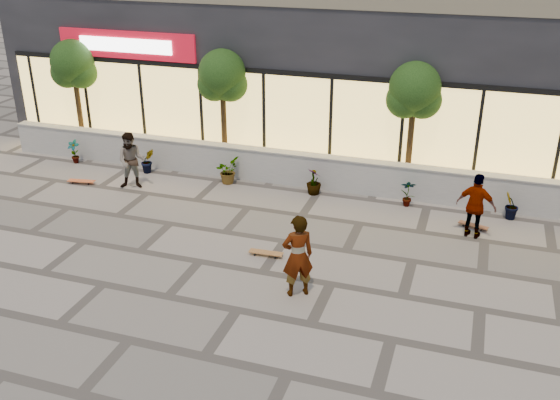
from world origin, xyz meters
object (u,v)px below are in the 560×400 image
(skateboard_left, at_px, (81,181))
(skateboard_right_near, at_px, (473,225))
(tree_west, at_px, (73,67))
(skater_left, at_px, (132,161))
(tree_mideast, at_px, (414,94))
(skateboard_center, at_px, (266,253))
(tree_midwest, at_px, (222,79))
(skater_right_near, at_px, (476,206))
(skater_center, at_px, (298,256))

(skateboard_left, height_order, skateboard_right_near, skateboard_left)
(tree_west, bearing_deg, skater_left, -35.66)
(skateboard_left, bearing_deg, tree_mideast, 6.62)
(skater_left, relative_size, skateboard_center, 2.06)
(tree_midwest, relative_size, skater_left, 2.22)
(tree_midwest, bearing_deg, skateboard_left, -143.47)
(tree_midwest, xyz_separation_m, skater_right_near, (8.08, -2.65, -2.11))
(skater_right_near, bearing_deg, skateboard_center, 43.37)
(tree_mideast, bearing_deg, skateboard_left, -164.15)
(skater_center, distance_m, skateboard_right_near, 5.86)
(skateboard_center, bearing_deg, skater_right_near, 26.71)
(skater_right_near, xyz_separation_m, skateboard_left, (-11.80, -0.11, -0.79))
(tree_west, xyz_separation_m, skater_left, (3.50, -2.51, -2.10))
(tree_midwest, xyz_separation_m, skateboard_right_near, (8.08, -2.12, -2.91))
(tree_midwest, distance_m, tree_mideast, 6.00)
(skater_center, bearing_deg, tree_west, -67.15)
(tree_midwest, height_order, skateboard_center, tree_midwest)
(skater_left, xyz_separation_m, skateboard_left, (-1.73, -0.25, -0.79))
(skater_center, distance_m, skateboard_left, 9.19)
(skater_center, relative_size, skateboard_left, 2.17)
(skater_left, relative_size, skateboard_left, 2.00)
(skateboard_right_near, bearing_deg, tree_midwest, -177.75)
(skater_left, bearing_deg, tree_mideast, -1.46)
(skater_center, xyz_separation_m, skater_left, (-6.53, 4.19, -0.08))
(skater_right_near, height_order, skateboard_left, skater_right_near)
(skater_left, bearing_deg, skateboard_left, 169.38)
(skateboard_left, xyz_separation_m, skateboard_right_near, (11.81, 0.64, -0.01))
(tree_midwest, distance_m, skater_right_near, 8.76)
(tree_mideast, bearing_deg, skater_center, -102.36)
(skater_center, relative_size, skateboard_center, 2.23)
(tree_west, relative_size, skater_left, 2.22)
(skateboard_center, bearing_deg, skateboard_right_near, 31.28)
(tree_midwest, relative_size, tree_mideast, 1.00)
(tree_west, xyz_separation_m, skateboard_left, (1.77, -2.76, -2.90))
(skateboard_left, bearing_deg, skateboard_right_near, -6.11)
(tree_west, bearing_deg, tree_midwest, 0.00)
(skater_center, height_order, skateboard_center, skater_center)
(skater_center, height_order, skater_left, skater_center)
(skater_center, height_order, skater_right_near, skater_center)
(skateboard_left, bearing_deg, skater_center, -34.70)
(tree_west, bearing_deg, tree_mideast, 0.00)
(skateboard_center, relative_size, skateboard_left, 0.97)
(skater_right_near, bearing_deg, tree_midwest, -3.86)
(skateboard_right_near, bearing_deg, tree_west, -171.93)
(skater_left, distance_m, skateboard_right_near, 10.13)
(tree_mideast, distance_m, skater_right_near, 3.97)
(tree_midwest, bearing_deg, skater_center, -55.90)
(tree_mideast, xyz_separation_m, skateboard_center, (-2.69, -5.30, -2.90))
(tree_west, height_order, skateboard_right_near, tree_west)
(skateboard_left, relative_size, skateboard_right_near, 1.08)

